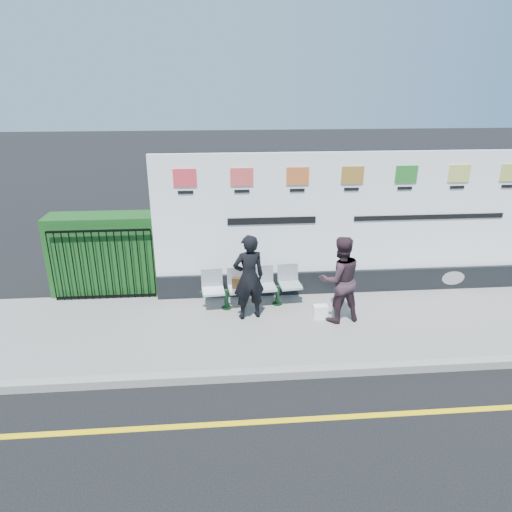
{
  "coord_description": "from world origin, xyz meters",
  "views": [
    {
      "loc": [
        -2.15,
        -5.04,
        4.42
      ],
      "look_at": [
        -1.47,
        3.16,
        1.25
      ],
      "focal_mm": 32.0,
      "sensor_mm": 36.0,
      "label": 1
    }
  ],
  "objects_px": {
    "billboard": "(347,234)",
    "woman_left": "(249,277)",
    "bench": "(252,297)",
    "woman_right": "(340,279)"
  },
  "relations": [
    {
      "from": "billboard",
      "to": "bench",
      "type": "height_order",
      "value": "billboard"
    },
    {
      "from": "billboard",
      "to": "woman_right",
      "type": "xyz_separation_m",
      "value": [
        -0.45,
        -1.28,
        -0.46
      ]
    },
    {
      "from": "billboard",
      "to": "bench",
      "type": "distance_m",
      "value": 2.39
    },
    {
      "from": "billboard",
      "to": "woman_left",
      "type": "xyz_separation_m",
      "value": [
        -2.14,
        -1.05,
        -0.46
      ]
    },
    {
      "from": "bench",
      "to": "woman_left",
      "type": "height_order",
      "value": "woman_left"
    },
    {
      "from": "billboard",
      "to": "woman_right",
      "type": "height_order",
      "value": "billboard"
    },
    {
      "from": "bench",
      "to": "woman_left",
      "type": "distance_m",
      "value": 0.78
    },
    {
      "from": "billboard",
      "to": "bench",
      "type": "xyz_separation_m",
      "value": [
        -2.04,
        -0.59,
        -1.09
      ]
    },
    {
      "from": "billboard",
      "to": "woman_right",
      "type": "distance_m",
      "value": 1.43
    },
    {
      "from": "bench",
      "to": "woman_right",
      "type": "bearing_deg",
      "value": -28.56
    }
  ]
}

